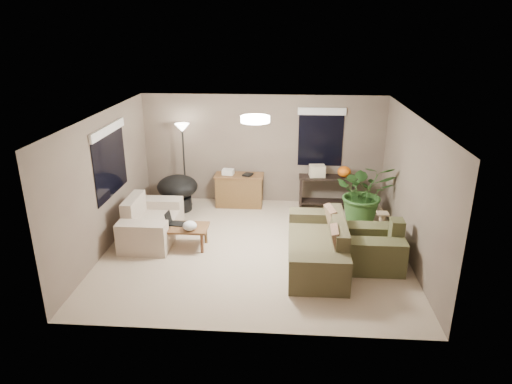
# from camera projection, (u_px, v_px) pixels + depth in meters

# --- Properties ---
(room_shell) EXTENTS (5.50, 5.50, 5.50)m
(room_shell) POSITION_uv_depth(u_px,v_px,m) (255.00, 185.00, 8.14)
(room_shell) COLOR #C4AB91
(room_shell) RESTS_ON ground
(main_sofa) EXTENTS (0.95, 2.20, 0.85)m
(main_sofa) POSITION_uv_depth(u_px,v_px,m) (319.00, 248.00, 7.94)
(main_sofa) COLOR #49432B
(main_sofa) RESTS_ON ground
(throw_pillows) EXTENTS (0.32, 1.37, 0.47)m
(throw_pillows) POSITION_uv_depth(u_px,v_px,m) (335.00, 230.00, 7.80)
(throw_pillows) COLOR #8C7251
(throw_pillows) RESTS_ON main_sofa
(loveseat) EXTENTS (0.90, 1.60, 0.85)m
(loveseat) POSITION_uv_depth(u_px,v_px,m) (150.00, 224.00, 8.86)
(loveseat) COLOR beige
(loveseat) RESTS_ON ground
(armchair) EXTENTS (0.95, 1.00, 0.85)m
(armchair) POSITION_uv_depth(u_px,v_px,m) (374.00, 249.00, 7.90)
(armchair) COLOR #494A2C
(armchair) RESTS_ON ground
(coffee_table) EXTENTS (1.00, 0.55, 0.42)m
(coffee_table) POSITION_uv_depth(u_px,v_px,m) (181.00, 230.00, 8.49)
(coffee_table) COLOR brown
(coffee_table) RESTS_ON ground
(laptop) EXTENTS (0.38, 0.27, 0.24)m
(laptop) POSITION_uv_depth(u_px,v_px,m) (173.00, 221.00, 8.55)
(laptop) COLOR black
(laptop) RESTS_ON coffee_table
(plastic_bag) EXTENTS (0.32, 0.30, 0.18)m
(plastic_bag) POSITION_uv_depth(u_px,v_px,m) (190.00, 226.00, 8.29)
(plastic_bag) COLOR white
(plastic_bag) RESTS_ON coffee_table
(desk) EXTENTS (1.10, 0.50, 0.75)m
(desk) POSITION_uv_depth(u_px,v_px,m) (239.00, 190.00, 10.46)
(desk) COLOR brown
(desk) RESTS_ON ground
(desk_papers) EXTENTS (0.71, 0.30, 0.12)m
(desk_papers) POSITION_uv_depth(u_px,v_px,m) (232.00, 172.00, 10.31)
(desk_papers) COLOR silver
(desk_papers) RESTS_ON desk
(console_table) EXTENTS (1.30, 0.40, 0.75)m
(console_table) POSITION_uv_depth(u_px,v_px,m) (327.00, 190.00, 10.31)
(console_table) COLOR black
(console_table) RESTS_ON ground
(pumpkin) EXTENTS (0.34, 0.34, 0.24)m
(pumpkin) POSITION_uv_depth(u_px,v_px,m) (344.00, 172.00, 10.14)
(pumpkin) COLOR orange
(pumpkin) RESTS_ON console_table
(cardboard_box) EXTENTS (0.36, 0.29, 0.26)m
(cardboard_box) POSITION_uv_depth(u_px,v_px,m) (317.00, 171.00, 10.18)
(cardboard_box) COLOR beige
(cardboard_box) RESTS_ON console_table
(papasan_chair) EXTENTS (1.01, 1.01, 0.80)m
(papasan_chair) POSITION_uv_depth(u_px,v_px,m) (178.00, 190.00, 10.20)
(papasan_chair) COLOR black
(papasan_chair) RESTS_ON ground
(floor_lamp) EXTENTS (0.32, 0.32, 1.91)m
(floor_lamp) POSITION_uv_depth(u_px,v_px,m) (183.00, 138.00, 10.08)
(floor_lamp) COLOR black
(floor_lamp) RESTS_ON ground
(ceiling_fixture) EXTENTS (0.50, 0.50, 0.10)m
(ceiling_fixture) POSITION_uv_depth(u_px,v_px,m) (255.00, 119.00, 7.72)
(ceiling_fixture) COLOR white
(ceiling_fixture) RESTS_ON room_shell
(houseplant) EXTENTS (1.20, 1.34, 1.04)m
(houseplant) POSITION_uv_depth(u_px,v_px,m) (364.00, 199.00, 9.54)
(houseplant) COLOR #2D5923
(houseplant) RESTS_ON ground
(cat_scratching_post) EXTENTS (0.32, 0.32, 0.50)m
(cat_scratching_post) POSITION_uv_depth(u_px,v_px,m) (381.00, 226.00, 8.99)
(cat_scratching_post) COLOR tan
(cat_scratching_post) RESTS_ON ground
(window_left) EXTENTS (0.05, 1.56, 1.33)m
(window_left) POSITION_uv_depth(u_px,v_px,m) (109.00, 149.00, 8.41)
(window_left) COLOR black
(window_left) RESTS_ON room_shell
(window_back) EXTENTS (1.06, 0.05, 1.33)m
(window_back) POSITION_uv_depth(u_px,v_px,m) (321.00, 127.00, 10.18)
(window_back) COLOR black
(window_back) RESTS_ON room_shell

